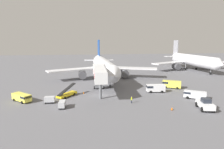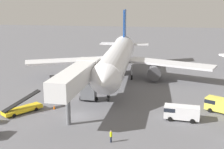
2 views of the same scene
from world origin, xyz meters
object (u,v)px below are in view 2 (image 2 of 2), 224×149
Objects in this scene: jet_bridge at (79,78)px; ground_crew_worker_foreground at (111,136)px; airplane_at_gate at (118,58)px; belt_loader_truck at (22,108)px; safety_cone_alpha at (54,107)px; service_van_mid_right at (181,112)px; service_van_rear_right at (222,105)px.

jet_bridge reaches higher than ground_crew_worker_foreground.
airplane_at_gate is 20.27m from jet_bridge.
belt_loader_truck is at bearing -167.62° from jet_bridge.
jet_bridge is 25.95× the size of safety_cone_alpha.
ground_crew_worker_foreground is (6.71, -9.73, -4.73)m from jet_bridge.
jet_bridge reaches higher than safety_cone_alpha.
belt_loader_truck is 5.02m from safety_cone_alpha.
airplane_at_gate is 25.34m from belt_loader_truck.
service_van_mid_right is (24.50, 1.02, 0.49)m from belt_loader_truck.
jet_bridge reaches higher than service_van_rear_right.
safety_cone_alpha is (-20.11, 1.37, -0.92)m from service_van_mid_right.
airplane_at_gate is at bearing 80.78° from jet_bridge.
belt_loader_truck is (-8.77, -1.93, -4.82)m from jet_bridge.
airplane_at_gate is 8.23× the size of service_van_mid_right.
ground_crew_worker_foreground is at bearing -135.61° from service_van_mid_right.
service_van_mid_right is 3.29× the size of ground_crew_worker_foreground.
airplane_at_gate is at bearing 61.27° from belt_loader_truck.
service_van_rear_right is (22.40, 3.20, -4.30)m from jet_bridge.
jet_bridge is at bearing -99.22° from airplane_at_gate.
service_van_rear_right is at bearing 8.12° from jet_bridge.
airplane_at_gate reaches higher than service_van_rear_right.
ground_crew_worker_foreground is (3.47, -29.72, -4.02)m from airplane_at_gate.
ground_crew_worker_foreground is at bearing -42.58° from safety_cone_alpha.
service_van_rear_right is (31.17, 5.12, 0.52)m from belt_loader_truck.
jet_bridge is 10.74× the size of ground_crew_worker_foreground.
safety_cone_alpha is (-4.38, 0.47, -5.25)m from jet_bridge.
jet_bridge is 16.34m from service_van_mid_right.
belt_loader_truck is 24.53m from service_van_mid_right.
service_van_rear_right is 26.93m from safety_cone_alpha.
safety_cone_alpha is (-11.09, 10.19, -0.52)m from ground_crew_worker_foreground.
service_van_rear_right is 7.83m from service_van_mid_right.
belt_loader_truck is at bearing -118.73° from airplane_at_gate.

